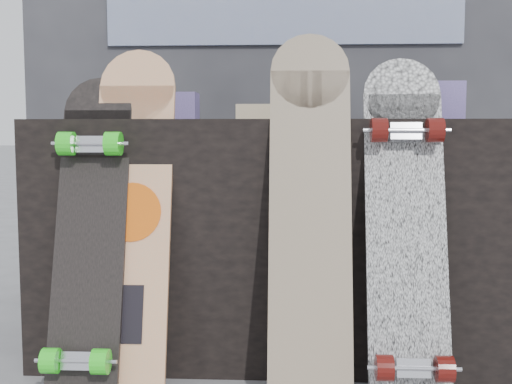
# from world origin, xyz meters

# --- Properties ---
(vendor_table) EXTENTS (1.60, 0.60, 0.80)m
(vendor_table) POSITION_xyz_m (0.00, 0.50, 0.40)
(vendor_table) COLOR black
(vendor_table) RESTS_ON ground
(booth) EXTENTS (2.40, 0.22, 2.20)m
(booth) POSITION_xyz_m (0.00, 1.35, 1.10)
(booth) COLOR #313136
(booth) RESTS_ON ground
(merch_box_purple) EXTENTS (0.18, 0.12, 0.10)m
(merch_box_purple) POSITION_xyz_m (-0.39, 0.60, 0.85)
(merch_box_purple) COLOR #493F82
(merch_box_purple) RESTS_ON vendor_table
(merch_box_small) EXTENTS (0.14, 0.14, 0.12)m
(merch_box_small) POSITION_xyz_m (0.51, 0.41, 0.86)
(merch_box_small) COLOR #493F82
(merch_box_small) RESTS_ON vendor_table
(merch_box_flat) EXTENTS (0.22, 0.10, 0.06)m
(merch_box_flat) POSITION_xyz_m (-0.05, 0.65, 0.83)
(merch_box_flat) COLOR #D1B78C
(merch_box_flat) RESTS_ON vendor_table
(longboard_geisha) EXTENTS (0.23, 0.28, 1.02)m
(longboard_geisha) POSITION_xyz_m (-0.44, 0.17, 0.54)
(longboard_geisha) COLOR tan
(longboard_geisha) RESTS_ON ground
(longboard_celtic) EXTENTS (0.24, 0.32, 1.06)m
(longboard_celtic) POSITION_xyz_m (0.09, 0.13, 0.56)
(longboard_celtic) COLOR beige
(longboard_celtic) RESTS_ON ground
(longboard_cascadia) EXTENTS (0.23, 0.36, 0.98)m
(longboard_cascadia) POSITION_xyz_m (0.36, 0.12, 0.51)
(longboard_cascadia) COLOR white
(longboard_cascadia) RESTS_ON ground
(skateboard_dark) EXTENTS (0.21, 0.34, 0.93)m
(skateboard_dark) POSITION_xyz_m (-0.56, 0.13, 0.48)
(skateboard_dark) COLOR black
(skateboard_dark) RESTS_ON ground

